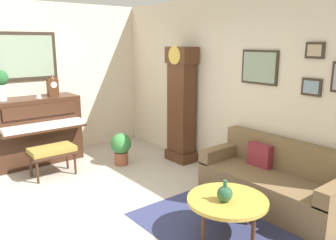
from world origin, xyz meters
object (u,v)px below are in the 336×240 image
Objects in this scene: piano at (37,130)px; grandfather_clock at (181,108)px; flower_vase at (0,81)px; teacup at (39,97)px; mantel_clock at (53,86)px; piano_bench at (52,151)px; green_jug at (225,194)px; couch at (274,181)px; potted_plant at (121,147)px; coffee_table at (227,201)px.

grandfather_clock is (1.52, 2.03, 0.38)m from piano.
teacup is at bearing 80.66° from flower_vase.
teacup is at bearing -72.47° from mantel_clock.
grandfather_clock is at bearing 71.04° from piano_bench.
green_jug is at bearing 6.19° from mantel_clock.
piano_bench is 0.37× the size of couch.
potted_plant reaches higher than piano_bench.
potted_plant is at bearing 47.54° from teacup.
couch is 3.39× the size of potted_plant.
coffee_table is at bearing 16.48° from piano_bench.
coffee_table is 2.69m from potted_plant.
couch is 4.02m from mantel_clock.
piano is 0.76× the size of couch.
teacup is at bearing 172.85° from piano_bench.
green_jug is at bearing -81.90° from couch.
flower_vase reaches higher than mantel_clock.
potted_plant is at bearing -162.57° from couch.
couch is at bearing 17.43° from potted_plant.
piano_bench is 1.29m from mantel_clock.
potted_plant is (0.94, 1.03, -0.86)m from teacup.
couch is 1.16m from green_jug.
mantel_clock reaches higher than green_jug.
mantel_clock reaches higher than piano.
piano is 1.64× the size of coffee_table.
teacup reaches higher than piano.
mantel_clock is 1.58× the size of green_jug.
grandfather_clock reaches higher than couch.
flower_vase is at bearing -120.86° from grandfather_clock.
piano_bench reaches higher than coffee_table.
grandfather_clock is at bearing 151.00° from coffee_table.
potted_plant is (-2.70, 0.34, -0.21)m from green_jug.
piano_bench is 1.42m from flower_vase.
mantel_clock reaches higher than potted_plant.
mantel_clock is 3.28× the size of teacup.
teacup is (-3.62, -0.77, 0.77)m from coffee_table.
grandfather_clock is 2.57m from coffee_table.
grandfather_clock is at bearing 149.81° from green_jug.
teacup is 0.21× the size of potted_plant.
piano_bench is 2.92× the size of green_jug.
couch is 2.16× the size of coffee_table.
couch is 2.66m from potted_plant.
green_jug is at bearing 14.99° from piano_bench.
mantel_clock is (-3.57, -1.54, 1.02)m from couch.
flower_vase is (-3.71, -1.33, 1.07)m from coffee_table.
flower_vase is at bearing -123.08° from potted_plant.
mantel_clock reaches higher than teacup.
couch is 5.00× the size of mantel_clock.
couch reaches higher than potted_plant.
piano_bench is at bearing -108.96° from grandfather_clock.
mantel_clock is at bearing 107.53° from teacup.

